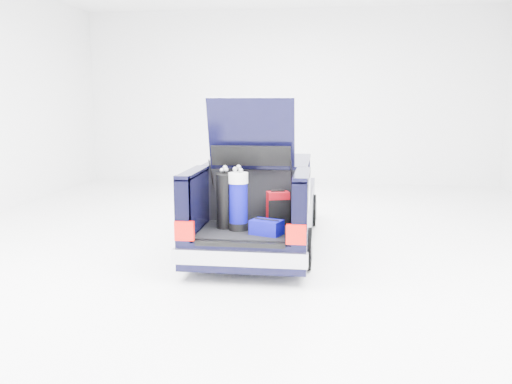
# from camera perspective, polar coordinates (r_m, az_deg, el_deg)

# --- Properties ---
(ground) EXTENTS (14.00, 14.00, 0.00)m
(ground) POSITION_cam_1_polar(r_m,az_deg,el_deg) (9.33, 0.40, -5.43)
(ground) COLOR white
(ground) RESTS_ON ground
(car) EXTENTS (1.87, 4.65, 2.47)m
(car) POSITION_cam_1_polar(r_m,az_deg,el_deg) (9.29, 0.49, -1.25)
(car) COLOR black
(car) RESTS_ON ground
(red_suitcase) EXTENTS (0.36, 0.30, 0.52)m
(red_suitcase) POSITION_cam_1_polar(r_m,az_deg,el_deg) (8.03, 2.31, -1.72)
(red_suitcase) COLOR maroon
(red_suitcase) RESTS_ON car
(black_golf_bag) EXTENTS (0.26, 0.30, 0.90)m
(black_golf_bag) POSITION_cam_1_polar(r_m,az_deg,el_deg) (7.77, -3.31, -0.91)
(black_golf_bag) COLOR black
(black_golf_bag) RESTS_ON car
(blue_golf_bag) EXTENTS (0.36, 0.36, 0.93)m
(blue_golf_bag) POSITION_cam_1_polar(r_m,az_deg,el_deg) (7.66, -1.86, -0.93)
(blue_golf_bag) COLOR black
(blue_golf_bag) RESTS_ON car
(blue_duffel) EXTENTS (0.49, 0.40, 0.22)m
(blue_duffel) POSITION_cam_1_polar(r_m,az_deg,el_deg) (7.47, 1.12, -3.72)
(blue_duffel) COLOR #070579
(blue_duffel) RESTS_ON car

